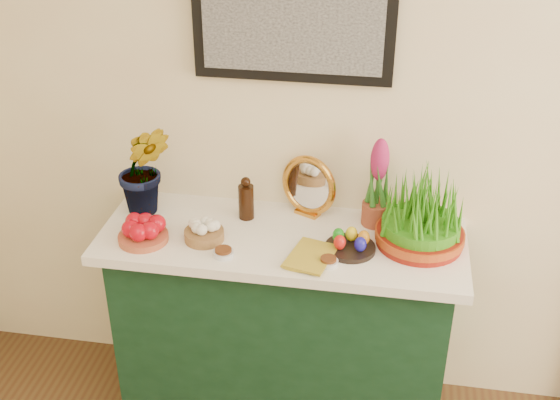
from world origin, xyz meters
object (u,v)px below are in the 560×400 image
(sideboard, at_px, (282,329))
(book, at_px, (291,251))
(hyacinth_green, at_px, (143,155))
(wheatgrass_sabzeh, at_px, (422,216))
(mirror, at_px, (309,186))

(sideboard, relative_size, book, 6.42)
(hyacinth_green, xyz_separation_m, wheatgrass_sabzeh, (1.08, -0.06, -0.14))
(book, relative_size, wheatgrass_sabzeh, 0.61)
(book, bearing_deg, sideboard, 127.70)
(hyacinth_green, relative_size, book, 2.52)
(mirror, distance_m, book, 0.33)
(sideboard, distance_m, hyacinth_green, 0.92)
(book, bearing_deg, hyacinth_green, 175.36)
(sideboard, xyz_separation_m, hyacinth_green, (-0.56, 0.08, 0.72))
(wheatgrass_sabzeh, bearing_deg, sideboard, -177.51)
(sideboard, bearing_deg, hyacinth_green, 171.72)
(mirror, bearing_deg, book, -93.54)
(book, bearing_deg, wheatgrass_sabzeh, 32.45)
(sideboard, distance_m, book, 0.50)
(mirror, bearing_deg, sideboard, -112.43)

